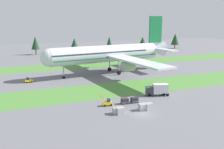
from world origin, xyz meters
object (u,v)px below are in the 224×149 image
Objects in this scene: cargo_dolly_lead at (125,101)px; uld_container_2 at (143,107)px; taxiway_marker_1 at (101,96)px; taxiway_marker_0 at (104,97)px; cargo_dolly_second at (134,99)px; ground_crew_marshaller at (148,92)px; catering_truck at (157,89)px; uld_container_1 at (117,111)px; uld_container_0 at (120,111)px; airliner at (109,53)px; pushback_tractor at (29,80)px; uld_container_3 at (149,106)px; baggage_tug at (107,103)px.

uld_container_2 is at bearing -158.10° from cargo_dolly_lead.
uld_container_2 is 15.98m from taxiway_marker_1.
cargo_dolly_second is at bearing -48.93° from taxiway_marker_0.
taxiway_marker_1 is (-14.08, 3.40, -0.60)m from ground_crew_marshaller.
catering_truck is 3.66× the size of uld_container_1.
taxiway_marker_1 is (1.15, 14.62, -0.43)m from uld_container_1.
airliner is at bearing 72.08° from uld_container_0.
airliner is at bearing 22.90° from catering_truck.
pushback_tractor reaches higher than cargo_dolly_second.
taxiway_marker_0 is at bearing 117.85° from uld_container_3.
cargo_dolly_second is 3.29× the size of taxiway_marker_1.
uld_container_1 is at bearing -176.66° from baggage_tug.
uld_container_0 is 2.90× the size of taxiway_marker_1.
ground_crew_marshaller is (15.29, 4.85, 0.13)m from baggage_tug.
ground_crew_marshaller is 18.92m from uld_container_1.
taxiway_marker_0 is at bearing 96.20° from catering_truck.
taxiway_marker_1 is (-5.99, 14.81, -0.52)m from uld_container_2.
catering_truck reaches higher than baggage_tug.
uld_container_1 reaches higher than cargo_dolly_second.
pushback_tractor is 32.74m from taxiway_marker_1.
uld_container_1 is (-0.63, 0.46, -0.05)m from uld_container_0.
airliner reaches higher than uld_container_2.
uld_container_0 is 1.00× the size of uld_container_3.
uld_container_1 is at bearing 154.59° from airliner.
baggage_tug is at bearing -109.57° from ground_crew_marshaller.
taxiway_marker_1 is at bearing 27.02° from cargo_dolly_lead.
uld_container_3 reaches higher than uld_container_1.
cargo_dolly_second is 10.97m from taxiway_marker_1.
baggage_tug reaches higher than uld_container_1.
pushback_tractor is (-17.86, 34.87, 0.00)m from baggage_tug.
cargo_dolly_lead is at bearing -90.00° from baggage_tug.
taxiway_marker_0 is (-16.06, 3.78, -1.71)m from catering_truck.
airliner is 9.81× the size of catering_truck.
uld_container_1 is 14.67m from taxiway_marker_1.
catering_truck reaches higher than taxiway_marker_0.
airliner is at bearing -7.97° from cargo_dolly_second.
ground_crew_marshaller is at bearing 60.83° from uld_container_3.
uld_container_3 reaches higher than taxiway_marker_1.
taxiway_marker_0 is at bearing 112.85° from uld_container_2.
uld_container_2 is at bearing -67.15° from taxiway_marker_0.
catering_truck is at bearing 41.59° from pushback_tractor.
uld_container_0 is 15.10m from taxiway_marker_1.
pushback_tractor is (-25.77, 35.27, -0.10)m from cargo_dolly_second.
cargo_dolly_lead reaches higher than taxiway_marker_0.
airliner reaches higher than cargo_dolly_lead.
pushback_tractor is at bearing 113.97° from uld_container_0.
cargo_dolly_lead is 7.88m from uld_container_0.
airliner is 35.92× the size of uld_container_0.
catering_truck is 19.65m from uld_container_0.
ground_crew_marshaller is at bearing 54.64° from uld_container_2.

